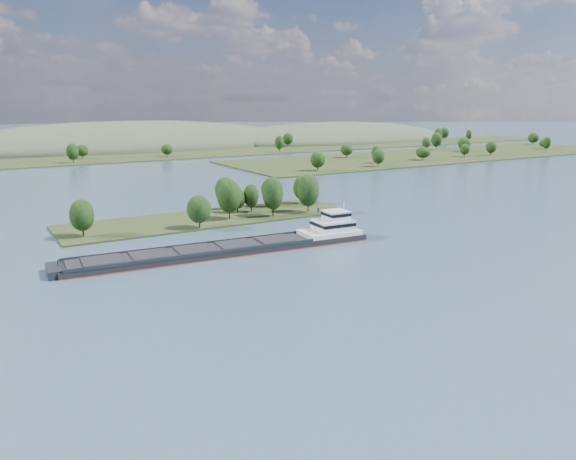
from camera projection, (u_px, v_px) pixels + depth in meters
ground at (298, 262)px, 144.40m from camera, size 1800.00×1800.00×0.00m
tree_island at (229, 205)px, 196.31m from camera, size 100.00×33.11×15.13m
right_bank at (439, 155)px, 409.22m from camera, size 320.00×90.00×15.21m
back_shoreline at (94, 159)px, 382.93m from camera, size 900.00×60.00×14.28m
hill_east at (336, 140)px, 566.43m from camera, size 260.00×140.00×36.00m
hill_west at (130, 146)px, 492.72m from camera, size 320.00×160.00×44.00m
cargo_barge at (243, 246)px, 154.33m from camera, size 87.94×16.76×11.82m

